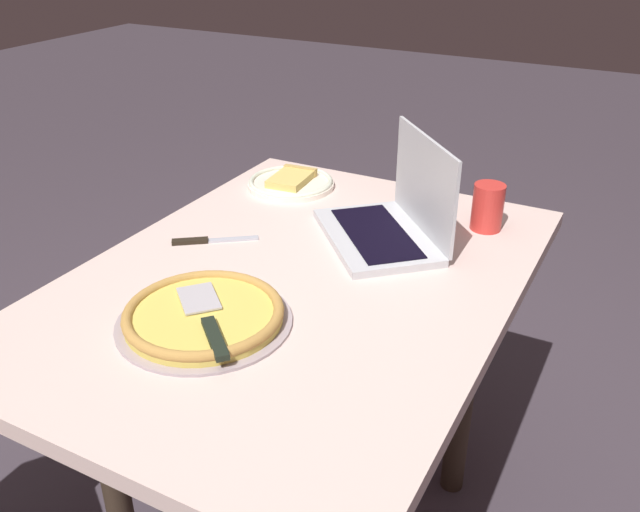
# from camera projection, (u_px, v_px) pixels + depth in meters

# --- Properties ---
(dining_table) EXTENTS (1.22, 0.89, 0.75)m
(dining_table) POSITION_uv_depth(u_px,v_px,m) (297.00, 315.00, 1.50)
(dining_table) COLOR beige
(dining_table) RESTS_ON ground_plane
(laptop) EXTENTS (0.40, 0.40, 0.24)m
(laptop) POSITION_uv_depth(u_px,v_px,m) (393.00, 218.00, 1.59)
(laptop) COLOR silver
(laptop) RESTS_ON dining_table
(pizza_plate) EXTENTS (0.24, 0.24, 0.04)m
(pizza_plate) POSITION_uv_depth(u_px,v_px,m) (291.00, 182.00, 1.90)
(pizza_plate) COLOR white
(pizza_plate) RESTS_ON dining_table
(pizza_tray) EXTENTS (0.34, 0.34, 0.04)m
(pizza_tray) POSITION_uv_depth(u_px,v_px,m) (204.00, 315.00, 1.28)
(pizza_tray) COLOR #A5959C
(pizza_tray) RESTS_ON dining_table
(table_knife) EXTENTS (0.14, 0.17, 0.01)m
(table_knife) POSITION_uv_depth(u_px,v_px,m) (206.00, 241.00, 1.60)
(table_knife) COLOR #B2B4C0
(table_knife) RESTS_ON dining_table
(drink_cup) EXTENTS (0.08, 0.08, 0.11)m
(drink_cup) POSITION_uv_depth(u_px,v_px,m) (488.00, 207.00, 1.64)
(drink_cup) COLOR red
(drink_cup) RESTS_ON dining_table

